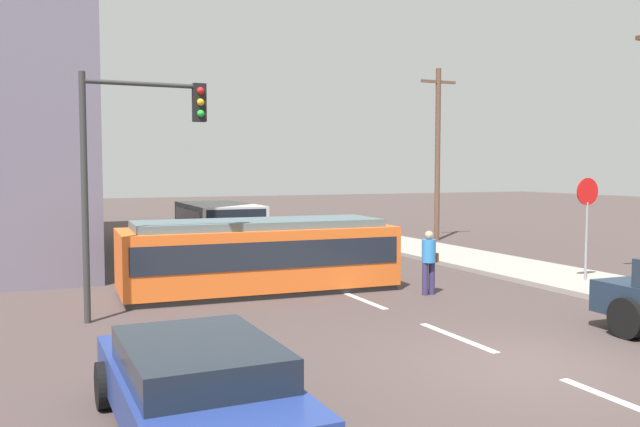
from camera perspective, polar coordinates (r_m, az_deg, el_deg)
ground_plane at (r=20.18m, az=-1.55°, el=-5.46°), size 120.00×120.00×0.00m
sidewalk_curb_right at (r=20.56m, az=20.86°, el=-5.34°), size 3.20×36.00×0.14m
lane_stripe_0 at (r=10.39m, az=25.05°, el=-14.74°), size 0.16×2.40×0.01m
lane_stripe_1 at (r=13.25m, az=11.75°, el=-10.43°), size 0.16×2.40×0.01m
lane_stripe_2 at (r=16.59m, az=3.68°, el=-7.47°), size 0.16×2.40×0.01m
lane_stripe_3 at (r=24.04m, az=-5.28°, el=-3.96°), size 0.16×2.40×0.01m
lane_stripe_4 at (r=29.75m, az=-8.91°, el=-2.50°), size 0.16×2.40×0.01m
streetcar_tram at (r=17.64m, az=-5.32°, el=-3.56°), size 7.28×2.78×1.92m
city_bus at (r=26.78m, az=-8.75°, el=-0.89°), size 2.60×5.40×1.89m
pedestrian_crossing at (r=17.33m, az=9.41°, el=-3.88°), size 0.51×0.36×1.67m
parked_sedan_near at (r=8.47m, az=-10.62°, el=-14.30°), size 2.13×4.51×1.19m
stop_sign at (r=19.88m, az=22.10°, el=0.49°), size 0.76×0.07×2.88m
traffic_light_mast at (r=14.76m, az=-15.84°, el=5.34°), size 2.66×0.33×5.29m
utility_pole_mid at (r=30.74m, az=10.14°, el=5.34°), size 1.80×0.24×7.84m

